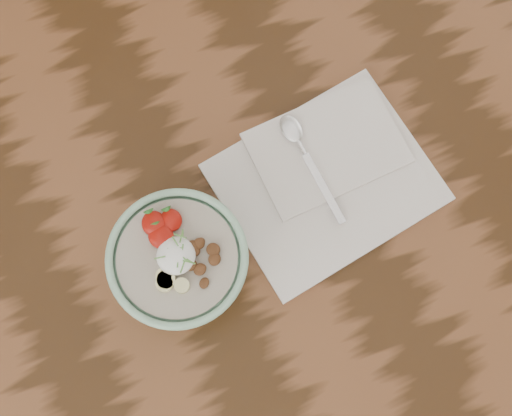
% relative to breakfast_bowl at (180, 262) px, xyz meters
% --- Properties ---
extents(table, '(1.60, 0.90, 0.75)m').
position_rel_breakfast_bowl_xyz_m(table, '(0.02, 0.03, -0.15)').
color(table, '#341E0D').
rests_on(table, ground).
extents(breakfast_bowl, '(0.17, 0.17, 0.12)m').
position_rel_breakfast_bowl_xyz_m(breakfast_bowl, '(0.00, 0.00, 0.00)').
color(breakfast_bowl, '#8BBC9C').
rests_on(breakfast_bowl, table).
extents(napkin, '(0.30, 0.25, 0.02)m').
position_rel_breakfast_bowl_xyz_m(napkin, '(0.23, 0.04, -0.05)').
color(napkin, silver).
rests_on(napkin, table).
extents(spoon, '(0.03, 0.17, 0.01)m').
position_rel_breakfast_bowl_xyz_m(spoon, '(0.21, 0.09, -0.04)').
color(spoon, silver).
rests_on(spoon, napkin).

